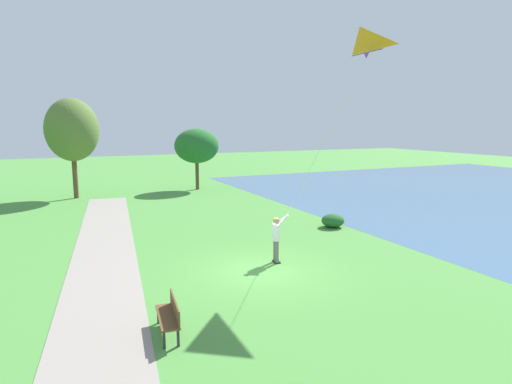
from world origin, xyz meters
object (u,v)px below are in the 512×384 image
Objects in this scene: person_kite_flyer at (277,235)px; tree_treeline_left at (197,146)px; flying_kite at (360,43)px; lakeside_shrub at (333,221)px; tree_lakeside_far at (72,130)px; park_bench_near_walkway at (170,314)px.

tree_treeline_left is at bearing 81.64° from person_kite_flyer.
tree_treeline_left is (-0.17, 19.51, -4.55)m from flying_kite.
flying_kite is at bearing -116.62° from lakeside_shrub.
tree_lakeside_far is 9.04m from tree_treeline_left.
park_bench_near_walkway is 0.22× the size of tree_lakeside_far.
person_kite_flyer is at bearing -144.20° from lakeside_shrub.
tree_treeline_left is 15.59m from lakeside_shrub.
tree_treeline_left is at bearing 98.99° from lakeside_shrub.
person_kite_flyer is 19.15m from tree_treeline_left.
person_kite_flyer is 6.39m from lakeside_shrub.
person_kite_flyer is 0.26× the size of tree_lakeside_far.
person_kite_flyer is 19.81m from tree_lakeside_far.
person_kite_flyer is at bearing 166.40° from flying_kite.
flying_kite reaches higher than lakeside_shrub.
flying_kite is at bearing -89.50° from tree_treeline_left.
lakeside_shrub is (2.22, 4.42, -7.65)m from flying_kite.
person_kite_flyer is 1.58× the size of lakeside_shrub.
flying_kite is 5.80× the size of lakeside_shrub.
lakeside_shrub is (5.15, 3.71, -0.71)m from person_kite_flyer.
person_kite_flyer is 0.27× the size of flying_kite.
lakeside_shrub is at bearing -81.01° from tree_treeline_left.
tree_treeline_left reaches higher than lakeside_shrub.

